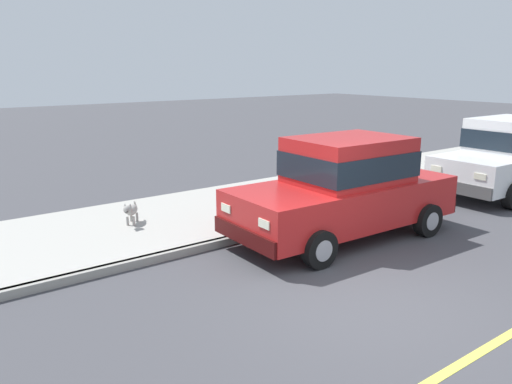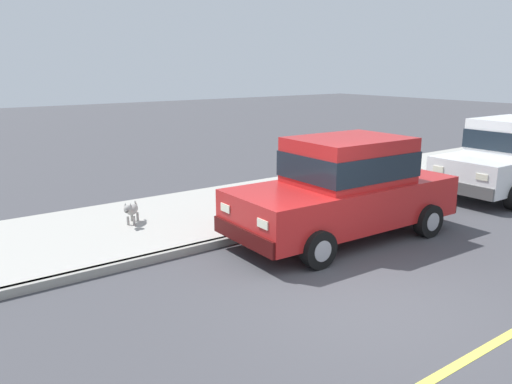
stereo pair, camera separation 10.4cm
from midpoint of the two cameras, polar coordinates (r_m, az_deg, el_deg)
name	(u,v)px [view 1 (the left image)]	position (r m, az deg, el deg)	size (l,w,h in m)	color
ground_plane	(376,301)	(7.51, 12.82, -11.73)	(80.00, 80.00, 0.00)	#424247
curb	(243,237)	(9.68, -1.74, -5.02)	(0.16, 64.00, 0.14)	gray
sidewalk	(195,215)	(11.13, -7.10, -2.59)	(3.60, 64.00, 0.14)	#A8A59E
lane_centre_line	(484,350)	(6.73, 23.62, -15.79)	(0.12, 57.60, 0.01)	#E0D64C
car_red_sedan	(345,187)	(9.78, 9.58, 0.55)	(2.13, 4.65, 1.92)	red
car_white_sedan	(510,155)	(14.60, 26.24, 3.69)	(2.07, 4.62, 1.92)	white
dog_grey	(131,210)	(10.42, -14.03, -1.99)	(0.62, 0.51, 0.49)	#999691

